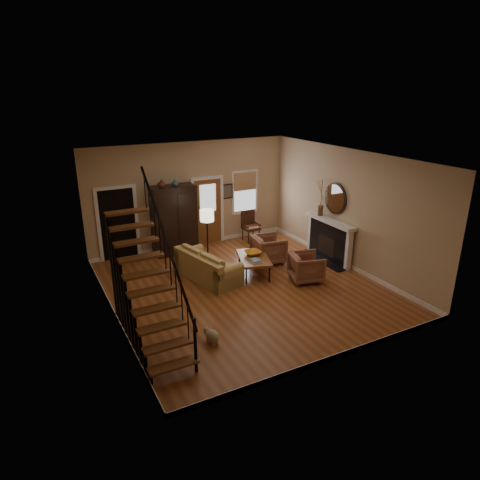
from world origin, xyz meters
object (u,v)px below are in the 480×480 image
side_chair (251,227)px  armoire (174,220)px  armchair_left (306,267)px  armchair_right (269,249)px  sofa (208,266)px  coffee_table (254,265)px  floor_lamp (208,239)px

side_chair → armoire: bearing=175.5°
armoire → armchair_left: size_ratio=2.57×
armchair_right → side_chair: side_chair is taller
sofa → armchair_left: armchair_left is taller
coffee_table → floor_lamp: (-0.88, 1.08, 0.58)m
armoire → armchair_right: bearing=-43.0°
armchair_right → sofa: bearing=104.6°
sofa → floor_lamp: size_ratio=1.18×
armoire → floor_lamp: 1.54m
armoire → floor_lamp: armoire is taller
side_chair → armchair_right: bearing=-103.1°
coffee_table → side_chair: (1.22, 2.33, 0.26)m
armchair_left → floor_lamp: (-1.91, 2.06, 0.46)m
armchair_left → floor_lamp: bearing=58.8°
armchair_right → side_chair: bearing=-4.9°
armchair_left → armchair_right: (-0.23, 1.53, 0.03)m
sofa → coffee_table: 1.26m
sofa → side_chair: side_chair is taller
armoire → armchair_left: 4.30m
coffee_table → armchair_left: (1.03, -0.99, 0.12)m
armchair_left → sofa: bearing=75.9°
coffee_table → armchair_left: size_ratio=1.61×
armchair_right → coffee_table: bearing=132.3°
coffee_table → side_chair: size_ratio=1.29×
coffee_table → floor_lamp: floor_lamp is taller
sofa → coffee_table: sofa is taller
side_chair → armchair_left: bearing=-93.2°
sofa → armoire: bearing=80.2°
armoire → sofa: (0.12, -2.22, -0.68)m
armchair_right → floor_lamp: size_ratio=0.53×
sofa → armchair_right: bearing=-6.5°
armoire → side_chair: bearing=-4.5°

